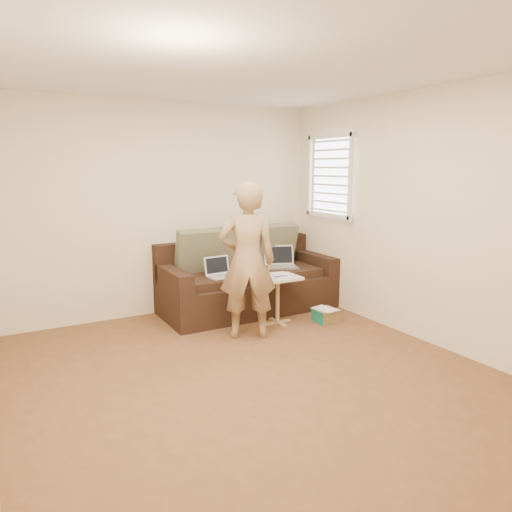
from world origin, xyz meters
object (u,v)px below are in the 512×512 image
laptop_silver (282,268)px  side_table (278,300)px  laptop_white (222,277)px  striped_box (325,315)px  drinking_glass (262,272)px  sofa (248,278)px  person (247,261)px

laptop_silver → side_table: size_ratio=0.71×
laptop_white → striped_box: 1.31m
side_table → striped_box: (0.52, -0.24, -0.20)m
drinking_glass → striped_box: size_ratio=0.47×
laptop_silver → drinking_glass: 0.76m
laptop_white → striped_box: bearing=-40.7°
sofa → laptop_white: bearing=-160.6°
striped_box → drinking_glass: bearing=153.9°
striped_box → laptop_silver: bearing=96.9°
laptop_white → striped_box: (1.01, -0.71, -0.44)m
person → laptop_white: bearing=-69.7°
sofa → person: bearing=-119.2°
sofa → person: (-0.47, -0.85, 0.41)m
laptop_white → side_table: 0.72m
person → laptop_silver: bearing=-117.4°
drinking_glass → striped_box: bearing=-26.1°
sofa → drinking_glass: sofa is taller
sofa → side_table: 0.64m
sofa → laptop_silver: 0.48m
drinking_glass → striped_box: 0.93m
drinking_glass → person: bearing=-138.8°
sofa → laptop_silver: size_ratio=5.55×
laptop_silver → side_table: (-0.42, -0.56, -0.24)m
sofa → striped_box: (0.57, -0.87, -0.34)m
laptop_silver → person: size_ratio=0.24×
person → drinking_glass: size_ratio=13.99×
sofa → striped_box: bearing=-56.8°
side_table → drinking_glass: bearing=150.9°
side_table → drinking_glass: 0.39m
laptop_silver → person: person is taller
person → sofa: bearing=-96.2°
laptop_white → person: 0.76m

